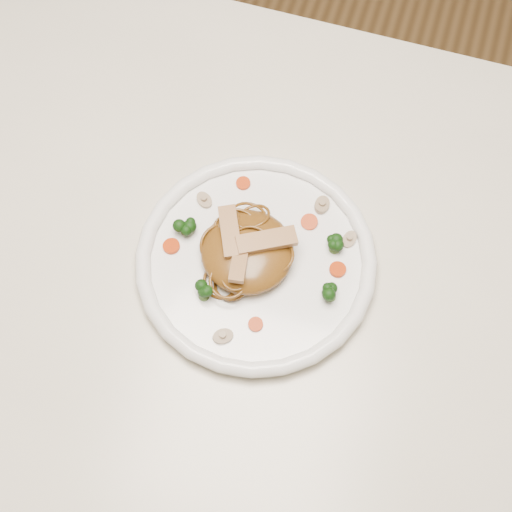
% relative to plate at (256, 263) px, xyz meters
% --- Properties ---
extents(ground, '(4.00, 4.00, 0.00)m').
position_rel_plate_xyz_m(ground, '(-0.04, 0.02, -0.76)').
color(ground, brown).
rests_on(ground, ground).
extents(table, '(1.20, 0.80, 0.75)m').
position_rel_plate_xyz_m(table, '(-0.04, 0.02, -0.11)').
color(table, beige).
rests_on(table, ground).
extents(plate, '(0.33, 0.33, 0.02)m').
position_rel_plate_xyz_m(plate, '(0.00, 0.00, 0.00)').
color(plate, white).
rests_on(plate, table).
extents(noodle_mound, '(0.14, 0.14, 0.04)m').
position_rel_plate_xyz_m(noodle_mound, '(-0.01, 0.00, 0.03)').
color(noodle_mound, brown).
rests_on(noodle_mound, plate).
extents(chicken_a, '(0.08, 0.06, 0.01)m').
position_rel_plate_xyz_m(chicken_a, '(0.01, 0.01, 0.05)').
color(chicken_a, '#A47A4D').
rests_on(chicken_a, noodle_mound).
extents(chicken_b, '(0.05, 0.07, 0.01)m').
position_rel_plate_xyz_m(chicken_b, '(-0.04, 0.01, 0.05)').
color(chicken_b, '#A47A4D').
rests_on(chicken_b, noodle_mound).
extents(chicken_c, '(0.03, 0.06, 0.01)m').
position_rel_plate_xyz_m(chicken_c, '(-0.01, -0.02, 0.05)').
color(chicken_c, '#A47A4D').
rests_on(chicken_c, noodle_mound).
extents(broccoli_0, '(0.03, 0.03, 0.03)m').
position_rel_plate_xyz_m(broccoli_0, '(0.09, 0.04, 0.02)').
color(broccoli_0, '#0F360B').
rests_on(broccoli_0, plate).
extents(broccoli_1, '(0.03, 0.03, 0.03)m').
position_rel_plate_xyz_m(broccoli_1, '(-0.10, 0.01, 0.02)').
color(broccoli_1, '#0F360B').
rests_on(broccoli_1, plate).
extents(broccoli_2, '(0.03, 0.03, 0.03)m').
position_rel_plate_xyz_m(broccoli_2, '(-0.05, -0.07, 0.02)').
color(broccoli_2, '#0F360B').
rests_on(broccoli_2, plate).
extents(broccoli_3, '(0.03, 0.03, 0.03)m').
position_rel_plate_xyz_m(broccoli_3, '(0.10, -0.02, 0.02)').
color(broccoli_3, '#0F360B').
rests_on(broccoli_3, plate).
extents(carrot_0, '(0.03, 0.03, 0.00)m').
position_rel_plate_xyz_m(carrot_0, '(0.05, 0.07, 0.01)').
color(carrot_0, '#BB2E06').
rests_on(carrot_0, plate).
extents(carrot_1, '(0.03, 0.03, 0.00)m').
position_rel_plate_xyz_m(carrot_1, '(-0.11, -0.01, 0.01)').
color(carrot_1, '#BB2E06').
rests_on(carrot_1, plate).
extents(carrot_2, '(0.02, 0.02, 0.00)m').
position_rel_plate_xyz_m(carrot_2, '(0.10, 0.02, 0.01)').
color(carrot_2, '#BB2E06').
rests_on(carrot_2, plate).
extents(carrot_3, '(0.02, 0.02, 0.00)m').
position_rel_plate_xyz_m(carrot_3, '(-0.05, 0.10, 0.01)').
color(carrot_3, '#BB2E06').
rests_on(carrot_3, plate).
extents(carrot_4, '(0.02, 0.02, 0.00)m').
position_rel_plate_xyz_m(carrot_4, '(0.03, -0.08, 0.01)').
color(carrot_4, '#BB2E06').
rests_on(carrot_4, plate).
extents(mushroom_0, '(0.04, 0.04, 0.01)m').
position_rel_plate_xyz_m(mushroom_0, '(-0.01, -0.11, 0.01)').
color(mushroom_0, tan).
rests_on(mushroom_0, plate).
extents(mushroom_1, '(0.03, 0.03, 0.01)m').
position_rel_plate_xyz_m(mushroom_1, '(0.11, 0.06, 0.01)').
color(mushroom_1, tan).
rests_on(mushroom_1, plate).
extents(mushroom_2, '(0.04, 0.04, 0.01)m').
position_rel_plate_xyz_m(mushroom_2, '(-0.09, 0.06, 0.01)').
color(mushroom_2, tan).
rests_on(mushroom_2, plate).
extents(mushroom_3, '(0.03, 0.03, 0.01)m').
position_rel_plate_xyz_m(mushroom_3, '(0.06, 0.10, 0.01)').
color(mushroom_3, tan).
rests_on(mushroom_3, plate).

